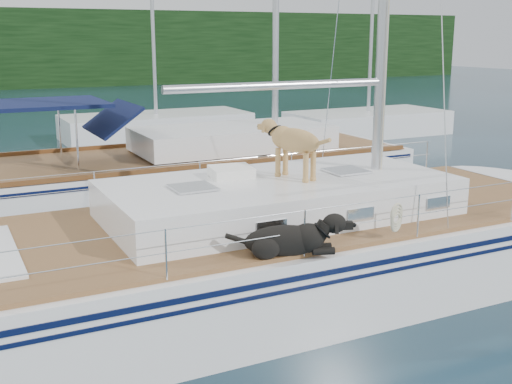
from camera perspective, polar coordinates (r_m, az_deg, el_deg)
ground at (r=9.89m, az=-2.10°, el=-9.60°), size 120.00×120.00×0.00m
main_sailboat at (r=9.68m, az=-1.60°, el=-5.83°), size 12.00×3.97×14.01m
neighbor_sailboat at (r=15.78m, az=-5.67°, el=1.60°), size 11.00×3.50×13.30m
bg_boat_center at (r=25.72m, az=-8.84°, el=5.78°), size 7.20×3.00×11.65m
bg_boat_east at (r=26.69m, az=9.90°, el=6.03°), size 6.40×3.00×11.65m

